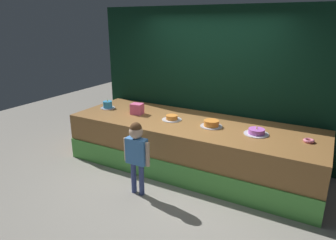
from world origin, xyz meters
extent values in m
plane|color=gray|center=(0.00, 0.00, 0.00)|extent=(12.00, 12.00, 0.00)
cube|color=#9E6B38|center=(0.00, 0.68, 0.40)|extent=(4.09, 1.36, 0.80)
cube|color=#59B24C|center=(0.00, -0.01, 0.18)|extent=(4.09, 0.02, 0.36)
cube|color=black|center=(0.00, 1.46, 1.31)|extent=(4.49, 0.08, 2.62)
cylinder|color=#3F4C8C|center=(-0.38, -0.45, 0.24)|extent=(0.07, 0.07, 0.48)
cylinder|color=#3F4C8C|center=(-0.25, -0.45, 0.24)|extent=(0.07, 0.07, 0.48)
cube|color=#4C8CD8|center=(-0.31, -0.45, 0.66)|extent=(0.30, 0.13, 0.37)
cylinder|color=beige|center=(-0.49, -0.45, 0.65)|extent=(0.06, 0.06, 0.34)
cylinder|color=beige|center=(-0.13, -0.45, 0.65)|extent=(0.06, 0.06, 0.34)
sphere|color=beige|center=(-0.31, -0.45, 0.94)|extent=(0.19, 0.19, 0.19)
sphere|color=brown|center=(-0.31, -0.45, 1.00)|extent=(0.16, 0.16, 0.16)
cube|color=pink|center=(-1.04, 0.63, 0.89)|extent=(0.22, 0.19, 0.19)
torus|color=pink|center=(1.74, 0.69, 0.82)|extent=(0.15, 0.15, 0.04)
cylinder|color=silver|center=(-1.74, 0.66, 0.80)|extent=(0.27, 0.27, 0.01)
cylinder|color=#3399D8|center=(-1.74, 0.66, 0.87)|extent=(0.17, 0.17, 0.12)
cone|color=#F2E566|center=(-1.74, 0.66, 0.96)|extent=(0.02, 0.02, 0.05)
cylinder|color=silver|center=(-0.35, 0.63, 0.80)|extent=(0.33, 0.33, 0.01)
cylinder|color=orange|center=(-0.35, 0.63, 0.84)|extent=(0.19, 0.19, 0.07)
cylinder|color=silver|center=(0.35, 0.64, 0.80)|extent=(0.35, 0.35, 0.01)
cylinder|color=orange|center=(0.35, 0.64, 0.85)|extent=(0.23, 0.23, 0.09)
cylinder|color=silver|center=(1.04, 0.65, 0.80)|extent=(0.36, 0.36, 0.01)
cylinder|color=#CC66D8|center=(1.04, 0.65, 0.84)|extent=(0.23, 0.23, 0.07)
cone|color=#F2E566|center=(1.04, 0.65, 0.91)|extent=(0.02, 0.02, 0.06)
camera|label=1|loc=(1.91, -3.54, 2.36)|focal=32.11mm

